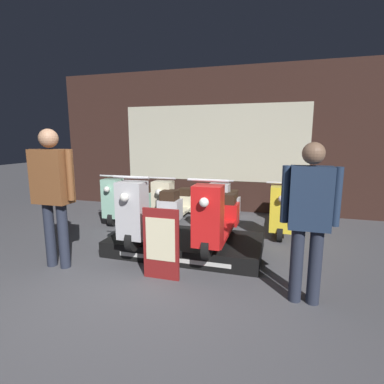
# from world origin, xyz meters

# --- Properties ---
(ground_plane) EXTENTS (30.00, 30.00, 0.00)m
(ground_plane) POSITION_xyz_m (0.00, 0.00, 0.00)
(ground_plane) COLOR #4C4C51
(shop_wall_back) EXTENTS (7.64, 0.09, 3.20)m
(shop_wall_back) POSITION_xyz_m (0.00, 4.17, 1.60)
(shop_wall_back) COLOR #331E19
(shop_wall_back) RESTS_ON ground_plane
(display_platform) EXTENTS (2.21, 1.13, 0.22)m
(display_platform) POSITION_xyz_m (0.22, 1.43, 0.11)
(display_platform) COLOR black
(display_platform) RESTS_ON ground_plane
(scooter_display_left) EXTENTS (0.49, 1.78, 0.98)m
(scooter_display_left) POSITION_xyz_m (-0.28, 1.34, 0.59)
(scooter_display_left) COLOR black
(scooter_display_left) RESTS_ON display_platform
(scooter_display_right) EXTENTS (0.49, 1.78, 0.98)m
(scooter_display_right) POSITION_xyz_m (0.72, 1.34, 0.59)
(scooter_display_right) COLOR black
(scooter_display_right) RESTS_ON display_platform
(scooter_backrow_0) EXTENTS (0.49, 1.78, 0.98)m
(scooter_backrow_0) POSITION_xyz_m (-1.52, 2.91, 0.37)
(scooter_backrow_0) COLOR black
(scooter_backrow_0) RESTS_ON ground_plane
(scooter_backrow_1) EXTENTS (0.49, 1.78, 0.98)m
(scooter_backrow_1) POSITION_xyz_m (-0.49, 2.91, 0.37)
(scooter_backrow_1) COLOR black
(scooter_backrow_1) RESTS_ON ground_plane
(scooter_backrow_2) EXTENTS (0.49, 1.78, 0.98)m
(scooter_backrow_2) POSITION_xyz_m (0.53, 2.91, 0.37)
(scooter_backrow_2) COLOR black
(scooter_backrow_2) RESTS_ON ground_plane
(scooter_backrow_3) EXTENTS (0.49, 1.78, 0.98)m
(scooter_backrow_3) POSITION_xyz_m (1.56, 2.91, 0.37)
(scooter_backrow_3) COLOR black
(scooter_backrow_3) RESTS_ON ground_plane
(person_left_browsing) EXTENTS (0.63, 0.26, 1.79)m
(person_left_browsing) POSITION_xyz_m (-1.23, 0.46, 1.08)
(person_left_browsing) COLOR #232838
(person_left_browsing) RESTS_ON ground_plane
(person_right_browsing) EXTENTS (0.55, 0.22, 1.64)m
(person_right_browsing) POSITION_xyz_m (1.81, 0.46, 0.95)
(person_right_browsing) COLOR #232838
(person_right_browsing) RESTS_ON ground_plane
(price_sign_board) EXTENTS (0.45, 0.04, 0.87)m
(price_sign_board) POSITION_xyz_m (0.21, 0.52, 0.44)
(price_sign_board) COLOR maroon
(price_sign_board) RESTS_ON ground_plane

